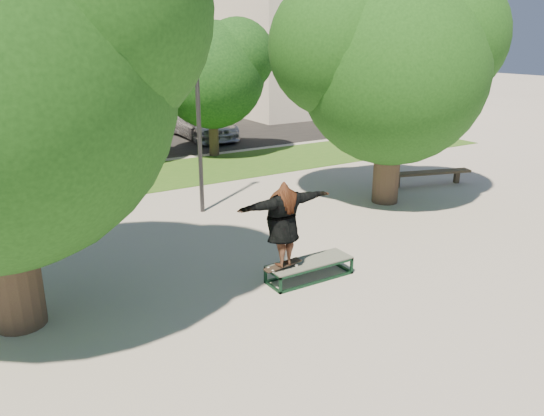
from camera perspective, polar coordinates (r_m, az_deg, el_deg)
ground at (r=10.48m, az=-1.01°, el=-8.63°), size 120.00×120.00×0.00m
grass_strip at (r=19.07m, az=-13.10°, el=3.29°), size 30.00×4.00×0.02m
asphalt_strip at (r=24.98m, az=-20.20°, el=6.05°), size 40.00×8.00×0.01m
tree_right at (r=15.45m, az=12.54°, el=15.35°), size 6.24×5.33×6.51m
bg_tree_mid at (r=20.49m, az=-22.05°, el=14.84°), size 5.76×4.92×6.24m
bg_tree_right at (r=21.72m, az=-6.78°, el=14.68°), size 5.04×4.31×5.43m
lamppost at (r=14.36m, az=-7.99°, el=11.65°), size 0.25×0.15×6.11m
side_building at (r=37.72m, az=5.72°, el=16.84°), size 15.00×10.00×8.00m
grind_box at (r=10.83m, az=4.05°, el=-6.63°), size 1.80×0.60×0.38m
skater_rig at (r=10.07m, az=1.17°, el=-1.74°), size 2.09×0.64×1.76m
bench at (r=18.22m, az=16.40°, el=3.56°), size 2.99×1.26×0.46m
car_grey at (r=22.54m, az=-24.28°, el=6.43°), size 3.66×6.09×1.58m
car_silver_b at (r=26.12m, az=-7.66°, el=9.13°), size 2.13×5.16×1.49m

